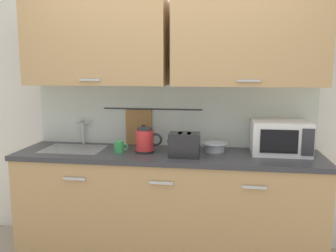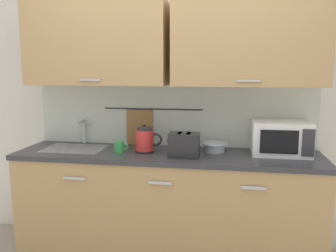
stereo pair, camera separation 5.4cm
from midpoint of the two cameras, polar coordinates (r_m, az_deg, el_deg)
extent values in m
cube|color=tan|center=(3.13, -0.63, -12.65)|extent=(2.50, 0.60, 0.86)
cube|color=#B7B7BC|center=(2.93, -15.17, -8.10)|extent=(0.18, 0.02, 0.02)
cube|color=#B7B7BC|center=(2.74, -1.69, -9.03)|extent=(0.18, 0.02, 0.02)
cube|color=#B7B7BC|center=(2.71, 12.99, -9.48)|extent=(0.18, 0.02, 0.02)
cube|color=#333338|center=(2.99, -0.65, -4.63)|extent=(2.53, 0.63, 0.04)
cube|color=#9EA0A5|center=(3.25, -15.20, -4.29)|extent=(0.52, 0.38, 0.09)
cube|color=silver|center=(3.25, 0.27, 3.10)|extent=(3.70, 0.06, 2.50)
cube|color=beige|center=(3.22, 0.18, 1.71)|extent=(2.50, 0.01, 0.55)
cube|color=tan|center=(3.21, -11.90, 12.67)|extent=(1.22, 0.33, 0.70)
cube|color=#B7B7BC|center=(3.04, -12.87, 7.17)|extent=(0.18, 0.01, 0.02)
cube|color=tan|center=(3.02, 12.13, 12.89)|extent=(1.22, 0.33, 0.70)
cube|color=#B7B7BC|center=(2.84, 12.14, 7.06)|extent=(0.18, 0.01, 0.02)
cylinder|color=#333338|center=(3.24, -2.99, 2.71)|extent=(0.90, 0.01, 0.01)
cube|color=olive|center=(3.29, -5.11, -0.39)|extent=(0.24, 0.02, 0.34)
cylinder|color=#B2B5BA|center=(3.43, -13.77, -0.90)|extent=(0.03, 0.03, 0.22)
cylinder|color=#B2B5BA|center=(3.34, -14.35, 0.55)|extent=(0.02, 0.16, 0.02)
cube|color=#B2B5BA|center=(3.40, -13.20, 0.57)|extent=(0.07, 0.02, 0.01)
cube|color=white|center=(3.07, 16.92, -1.74)|extent=(0.46, 0.34, 0.27)
cube|color=black|center=(2.89, 16.72, -2.38)|extent=(0.29, 0.01, 0.18)
cube|color=#2D2D33|center=(2.93, 20.88, -2.44)|extent=(0.09, 0.01, 0.21)
cylinder|color=black|center=(3.01, -4.22, -4.02)|extent=(0.16, 0.16, 0.02)
cylinder|color=red|center=(2.99, -4.24, -2.26)|extent=(0.15, 0.15, 0.17)
cylinder|color=#262628|center=(2.97, -4.26, -0.47)|extent=(0.13, 0.13, 0.02)
torus|color=black|center=(2.97, -2.49, -2.16)|extent=(0.11, 0.02, 0.11)
cylinder|color=#3F8CD8|center=(3.20, -4.38, -1.91)|extent=(0.06, 0.06, 0.16)
cylinder|color=black|center=(3.18, -4.41, -0.18)|extent=(0.03, 0.03, 0.04)
cylinder|color=green|center=(3.01, -8.29, -3.32)|extent=(0.08, 0.08, 0.09)
torus|color=green|center=(3.00, -7.34, -3.32)|extent=(0.06, 0.01, 0.06)
cylinder|color=#A5ADB7|center=(3.05, 6.86, -3.34)|extent=(0.17, 0.17, 0.07)
torus|color=#A5ADB7|center=(3.04, 6.88, -2.76)|extent=(0.21, 0.21, 0.01)
cube|color=#232326|center=(2.84, 2.09, -3.01)|extent=(0.24, 0.17, 0.19)
cube|color=black|center=(2.83, 1.39, -1.23)|extent=(0.03, 0.12, 0.01)
cube|color=black|center=(2.82, 2.80, -1.26)|extent=(0.03, 0.12, 0.01)
cube|color=black|center=(2.85, -0.47, -2.37)|extent=(0.02, 0.02, 0.02)
cylinder|color=silver|center=(3.08, 1.01, -2.95)|extent=(0.08, 0.08, 0.09)
torus|color=silver|center=(3.07, 1.97, -2.95)|extent=(0.06, 0.01, 0.06)
camera|label=1|loc=(0.03, -90.52, -0.08)|focal=38.35mm
camera|label=2|loc=(0.03, 89.48, 0.08)|focal=38.35mm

